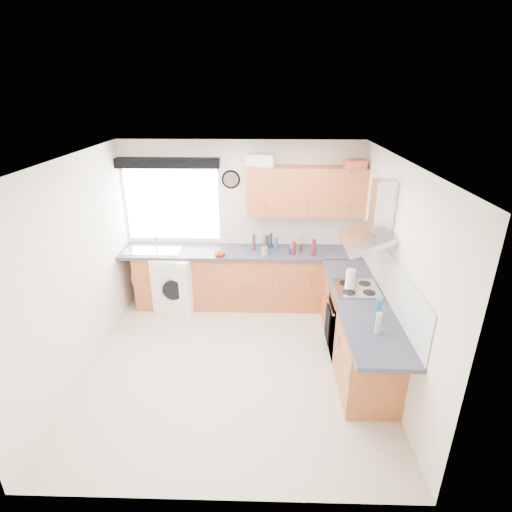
{
  "coord_description": "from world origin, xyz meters",
  "views": [
    {
      "loc": [
        0.38,
        -4.06,
        3.17
      ],
      "look_at": [
        0.25,
        0.85,
        1.1
      ],
      "focal_mm": 28.0,
      "sensor_mm": 36.0,
      "label": 1
    }
  ],
  "objects_px": {
    "oven": "(353,323)",
    "extractor_hood": "(373,222)",
    "upper_cabinets": "(306,191)",
    "washing_machine": "(177,281)"
  },
  "relations": [
    {
      "from": "extractor_hood",
      "to": "washing_machine",
      "type": "height_order",
      "value": "extractor_hood"
    },
    {
      "from": "upper_cabinets",
      "to": "washing_machine",
      "type": "height_order",
      "value": "upper_cabinets"
    },
    {
      "from": "upper_cabinets",
      "to": "extractor_hood",
      "type": "bearing_deg",
      "value": -63.87
    },
    {
      "from": "washing_machine",
      "to": "upper_cabinets",
      "type": "bearing_deg",
      "value": 18.51
    },
    {
      "from": "oven",
      "to": "extractor_hood",
      "type": "height_order",
      "value": "extractor_hood"
    },
    {
      "from": "extractor_hood",
      "to": "upper_cabinets",
      "type": "distance_m",
      "value": 1.48
    },
    {
      "from": "washing_machine",
      "to": "oven",
      "type": "bearing_deg",
      "value": -12.09
    },
    {
      "from": "oven",
      "to": "extractor_hood",
      "type": "bearing_deg",
      "value": -0.0
    },
    {
      "from": "oven",
      "to": "extractor_hood",
      "type": "relative_size",
      "value": 1.09
    },
    {
      "from": "extractor_hood",
      "to": "upper_cabinets",
      "type": "relative_size",
      "value": 0.46
    }
  ]
}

